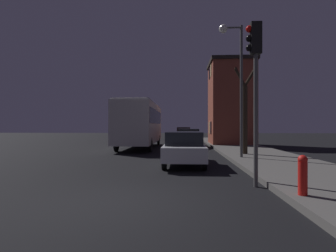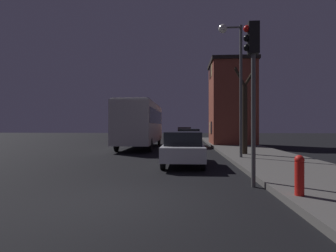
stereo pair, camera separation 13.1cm
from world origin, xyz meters
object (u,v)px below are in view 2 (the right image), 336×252
bare_tree (244,112)px  car_far_lane (184,134)px  bus (141,122)px  fire_hydrant (299,174)px  streetlamp (234,66)px  traffic_light (252,69)px  car_near_lane (183,147)px  car_mid_lane (189,137)px

bare_tree → car_far_lane: bearing=101.0°
bus → fire_hydrant: bus is taller
streetlamp → traffic_light: bearing=-95.6°
bare_tree → car_near_lane: bearing=-136.9°
bus → car_near_lane: (3.37, -8.90, -1.32)m
streetlamp → car_far_lane: 19.29m
traffic_light → car_far_lane: (-1.90, 24.46, -2.52)m
traffic_light → bare_tree: size_ratio=0.94×
car_far_lane → bare_tree: bearing=-79.0°
streetlamp → car_mid_lane: 9.72m
bus → car_mid_lane: (3.81, 1.31, -1.31)m
traffic_light → fire_hydrant: traffic_light is taller
car_far_lane → fire_hydrant: bearing=-84.4°
traffic_light → fire_hydrant: (0.65, -1.52, -2.69)m
bare_tree → bus: bare_tree is taller
streetlamp → bus: size_ratio=0.71×
streetlamp → fire_hydrant: size_ratio=7.38×
bare_tree → car_near_lane: size_ratio=1.14×
streetlamp → bare_tree: bearing=61.3°
bus → car_far_lane: bus is taller
car_mid_lane → traffic_light: bearing=-83.9°
streetlamp → car_far_lane: streetlamp is taller
bare_tree → car_mid_lane: (-2.99, 7.01, -1.72)m
car_mid_lane → fire_hydrant: bearing=-82.1°
streetlamp → traffic_light: streetlamp is taller
bus → bare_tree: bearing=-39.9°
bare_tree → car_mid_lane: 7.81m
car_mid_lane → fire_hydrant: car_mid_lane is taller
streetlamp → car_near_lane: bearing=-147.9°
car_mid_lane → streetlamp: bearing=-76.3°
streetlamp → traffic_light: size_ratio=1.43×
traffic_light → car_near_lane: size_ratio=1.08×
bus → car_mid_lane: bearing=19.0°
traffic_light → car_near_lane: (-1.98, 4.14, -2.56)m
bus → car_mid_lane: bus is taller
car_near_lane → car_mid_lane: car_mid_lane is taller
car_mid_lane → fire_hydrant: size_ratio=4.75×
streetlamp → car_mid_lane: bearing=103.7°
bare_tree → car_mid_lane: bare_tree is taller
bus → streetlamp: bearing=-51.0°
traffic_light → car_near_lane: bearing=115.6°
bare_tree → bus: 8.88m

